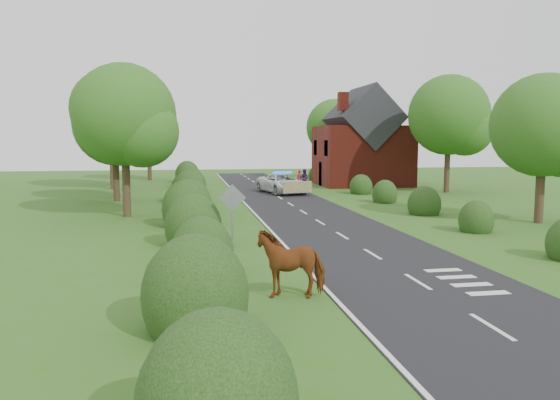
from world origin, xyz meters
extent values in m
plane|color=#2F6418|center=(0.00, 0.00, 0.00)|extent=(120.00, 120.00, 0.00)
cube|color=black|center=(0.00, 15.00, 0.01)|extent=(6.00, 70.00, 0.02)
cube|color=white|center=(0.00, -8.00, 0.03)|extent=(0.12, 1.80, 0.01)
cube|color=white|center=(0.00, -4.00, 0.03)|extent=(0.12, 1.80, 0.01)
cube|color=white|center=(0.00, 0.00, 0.03)|extent=(0.12, 1.80, 0.01)
cube|color=white|center=(0.00, 4.00, 0.03)|extent=(0.12, 1.80, 0.01)
cube|color=white|center=(0.00, 8.00, 0.03)|extent=(0.12, 1.80, 0.01)
cube|color=white|center=(0.00, 12.00, 0.03)|extent=(0.12, 1.80, 0.01)
cube|color=white|center=(0.00, 16.00, 0.03)|extent=(0.12, 1.80, 0.01)
cube|color=white|center=(0.00, 20.00, 0.03)|extent=(0.12, 1.80, 0.01)
cube|color=white|center=(0.00, 24.00, 0.03)|extent=(0.12, 1.80, 0.01)
cube|color=white|center=(0.00, 28.00, 0.03)|extent=(0.12, 1.80, 0.01)
cube|color=white|center=(0.00, 32.00, 0.03)|extent=(0.12, 1.80, 0.01)
cube|color=white|center=(0.00, 36.00, 0.03)|extent=(0.12, 1.80, 0.01)
cube|color=white|center=(0.00, 40.00, 0.03)|extent=(0.12, 1.80, 0.01)
cube|color=white|center=(0.00, 44.00, 0.03)|extent=(0.12, 1.80, 0.01)
cube|color=white|center=(0.00, 48.00, 0.03)|extent=(0.12, 1.80, 0.01)
cube|color=white|center=(-2.90, 15.00, 0.03)|extent=(0.12, 70.00, 0.01)
cube|color=white|center=(1.40, -5.50, 0.03)|extent=(1.20, 0.35, 0.01)
cube|color=white|center=(1.40, -4.60, 0.03)|extent=(1.20, 0.35, 0.01)
cube|color=white|center=(1.40, -3.70, 0.03)|extent=(1.20, 0.35, 0.01)
cube|color=white|center=(1.40, -2.80, 0.03)|extent=(1.20, 0.35, 0.01)
ellipsoid|color=black|center=(-6.60, -7.00, 0.77)|extent=(2.40, 2.52, 2.80)
ellipsoid|color=black|center=(-6.30, -2.00, 0.66)|extent=(2.00, 2.10, 2.40)
ellipsoid|color=black|center=(-6.50, 3.00, 0.74)|extent=(2.30, 2.41, 2.70)
ellipsoid|color=black|center=(-6.70, 8.00, 0.83)|extent=(2.50, 2.62, 3.00)
ellipsoid|color=black|center=(-6.40, 13.00, 0.69)|extent=(2.10, 2.20, 2.50)
ellipsoid|color=black|center=(-6.60, 18.00, 0.77)|extent=(2.40, 2.52, 2.80)
ellipsoid|color=black|center=(-6.30, 24.00, 0.72)|extent=(2.20, 2.31, 2.60)
ellipsoid|color=black|center=(-6.50, 30.00, 0.74)|extent=(2.30, 2.41, 2.70)
ellipsoid|color=black|center=(-6.60, 36.00, 0.77)|extent=(2.40, 2.52, 2.80)
ellipsoid|color=black|center=(6.40, 4.00, 0.52)|extent=(1.60, 1.68, 1.90)
ellipsoid|color=black|center=(6.60, 10.00, 0.58)|extent=(1.90, 2.00, 2.10)
ellipsoid|color=black|center=(6.50, 16.00, 0.55)|extent=(1.70, 1.78, 2.00)
ellipsoid|color=black|center=(6.80, 22.00, 0.55)|extent=(1.80, 1.89, 2.00)
ellipsoid|color=black|center=(6.60, 36.00, 0.55)|extent=(1.70, 1.78, 2.00)
cylinder|color=#332316|center=(-10.00, 12.00, 1.98)|extent=(0.44, 0.44, 3.96)
sphere|color=#31541D|center=(-10.00, 12.00, 5.58)|extent=(5.60, 5.60, 5.60)
sphere|color=#357B20|center=(-9.02, 11.44, 4.68)|extent=(3.92, 3.92, 3.92)
cylinder|color=#332316|center=(-11.50, 20.00, 1.87)|extent=(0.44, 0.44, 3.74)
sphere|color=#31541D|center=(-11.50, 20.00, 5.27)|extent=(5.60, 5.60, 5.60)
sphere|color=#357B20|center=(-10.52, 19.44, 4.42)|extent=(3.92, 3.92, 3.92)
cylinder|color=#332316|center=(-13.00, 30.00, 2.42)|extent=(0.44, 0.44, 4.84)
sphere|color=#31541D|center=(-13.00, 30.00, 6.82)|extent=(6.80, 6.80, 6.80)
sphere|color=#357B20|center=(-11.81, 29.32, 5.72)|extent=(4.76, 4.76, 4.76)
cylinder|color=#332316|center=(-10.50, 40.00, 2.09)|extent=(0.44, 0.44, 4.18)
sphere|color=#31541D|center=(-10.50, 40.00, 5.89)|extent=(6.00, 6.00, 6.00)
sphere|color=#357B20|center=(-9.45, 39.40, 4.94)|extent=(4.20, 4.20, 4.20)
cylinder|color=#332316|center=(11.00, 6.00, 1.76)|extent=(0.44, 0.44, 3.52)
sphere|color=#31541D|center=(11.00, 6.00, 4.96)|extent=(5.20, 5.20, 5.20)
cylinder|color=#332316|center=(14.00, 22.00, 2.20)|extent=(0.44, 0.44, 4.40)
sphere|color=#31541D|center=(14.00, 22.00, 6.20)|extent=(6.40, 6.40, 6.40)
sphere|color=#357B20|center=(15.12, 21.36, 5.20)|extent=(4.48, 4.48, 4.48)
cylinder|color=#332316|center=(9.00, 38.00, 1.98)|extent=(0.44, 0.44, 3.96)
sphere|color=#31541D|center=(9.00, 38.00, 5.58)|extent=(6.00, 6.00, 6.00)
sphere|color=#357B20|center=(10.05, 37.40, 4.68)|extent=(4.20, 4.20, 4.20)
cylinder|color=gray|center=(-5.00, 2.00, 1.10)|extent=(0.08, 0.08, 2.20)
cube|color=gray|center=(-5.00, 2.00, 2.00)|extent=(1.06, 0.04, 1.06)
cube|color=maroon|center=(9.50, 30.00, 2.75)|extent=(8.00, 7.00, 5.50)
cube|color=black|center=(9.50, 30.00, 6.20)|extent=(5.94, 7.40, 5.94)
cube|color=maroon|center=(7.00, 28.00, 7.60)|extent=(0.80, 0.80, 1.60)
imported|color=#5E2A13|center=(-3.97, -4.59, 0.76)|extent=(2.22, 1.31, 1.51)
imported|color=silver|center=(0.81, 23.62, 0.79)|extent=(3.85, 6.12, 1.57)
cube|color=yellow|center=(1.47, 20.83, 0.71)|extent=(2.30, 0.60, 0.87)
cube|color=blue|center=(0.81, 23.62, 1.65)|extent=(1.59, 0.63, 0.14)
imported|color=maroon|center=(3.25, 28.73, 0.78)|extent=(0.68, 0.61, 1.56)
imported|color=#361356|center=(3.74, 28.84, 0.81)|extent=(0.99, 0.97, 1.61)
camera|label=1|loc=(-6.76, -18.95, 4.23)|focal=35.00mm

